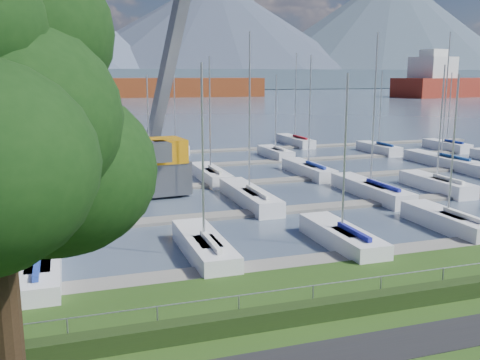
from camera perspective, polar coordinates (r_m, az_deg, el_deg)
name	(u,v)px	position (r m, az deg, el deg)	size (l,w,h in m)	color
path	(378,347)	(19.63, 14.46, -16.91)	(160.00, 2.00, 0.04)	black
water	(83,94)	(277.75, -16.41, 8.82)	(800.00, 540.00, 0.20)	#49576A
hedge	(341,307)	(21.47, 10.69, -13.18)	(80.00, 0.70, 0.70)	#1E3011
fence	(336,282)	(21.46, 10.25, -10.71)	(0.04, 0.04, 80.00)	gray
foothill	(78,79)	(347.57, -16.90, 10.25)	(900.00, 80.00, 12.00)	#495B6A
mountains	(82,22)	(424.05, -16.49, 15.87)	(1190.00, 360.00, 115.00)	#455265
docks	(188,187)	(45.47, -5.53, -0.71)	(90.00, 41.60, 0.25)	gray
crane	(168,123)	(43.44, -7.68, 6.08)	(6.17, 13.23, 22.35)	slate
cargo_ship_mid	(129,88)	(229.82, -11.78, 9.60)	(104.62, 27.51, 21.50)	brown
cargo_ship_east	(479,87)	(258.69, 24.12, 9.04)	(95.85, 32.44, 21.50)	maroon
sailboat_fleet	(137,120)	(46.62, -10.91, 6.27)	(75.18, 50.22, 13.85)	beige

